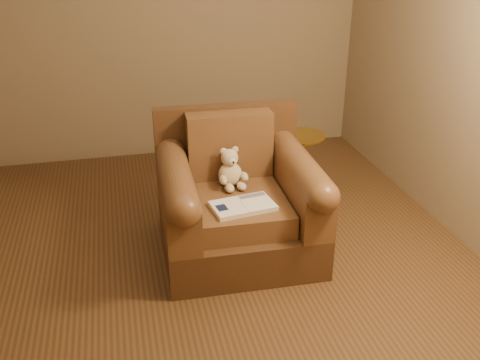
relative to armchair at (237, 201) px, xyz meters
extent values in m
plane|color=#53371C|center=(-0.37, -0.08, -0.37)|extent=(4.00, 4.00, 0.00)
cube|color=#806C4E|center=(-0.37, 1.92, 0.98)|extent=(4.00, 0.02, 2.70)
cube|color=#806C4E|center=(-0.37, -2.08, 0.98)|extent=(4.00, 0.02, 2.70)
cube|color=#806C4E|center=(1.63, -0.08, 0.98)|extent=(0.02, 4.00, 2.70)
cube|color=#492D18|center=(0.00, -0.05, -0.22)|extent=(1.08, 1.03, 0.29)
cube|color=#492D18|center=(0.01, 0.40, 0.25)|extent=(1.05, 0.13, 0.65)
cube|color=brown|center=(0.00, -0.10, 0.01)|extent=(0.63, 0.75, 0.16)
cube|color=brown|center=(0.01, 0.26, 0.32)|extent=(0.61, 0.19, 0.47)
cube|color=brown|center=(-0.42, -0.09, 0.10)|extent=(0.24, 0.90, 0.34)
cube|color=brown|center=(0.42, -0.11, 0.10)|extent=(0.24, 0.90, 0.34)
cylinder|color=brown|center=(-0.42, -0.09, 0.26)|extent=(0.24, 0.90, 0.21)
cylinder|color=brown|center=(0.42, -0.11, 0.26)|extent=(0.24, 0.90, 0.21)
ellipsoid|color=#CCB68E|center=(-0.02, 0.10, 0.17)|extent=(0.17, 0.15, 0.18)
sphere|color=#CCB68E|center=(-0.03, 0.11, 0.29)|extent=(0.12, 0.12, 0.12)
ellipsoid|color=#CCB68E|center=(-0.07, 0.11, 0.34)|extent=(0.05, 0.03, 0.05)
ellipsoid|color=#CCB68E|center=(0.02, 0.12, 0.34)|extent=(0.05, 0.03, 0.05)
ellipsoid|color=beige|center=(-0.02, 0.05, 0.28)|extent=(0.06, 0.04, 0.05)
sphere|color=black|center=(-0.01, 0.03, 0.28)|extent=(0.02, 0.02, 0.02)
ellipsoid|color=#CCB68E|center=(-0.09, 0.02, 0.17)|extent=(0.06, 0.11, 0.06)
ellipsoid|color=#CCB68E|center=(0.06, 0.04, 0.17)|extent=(0.06, 0.11, 0.06)
ellipsoid|color=#CCB68E|center=(-0.05, -0.01, 0.11)|extent=(0.07, 0.11, 0.06)
ellipsoid|color=#CCB68E|center=(0.03, 0.01, 0.11)|extent=(0.07, 0.11, 0.06)
cube|color=beige|center=(-0.02, -0.26, 0.10)|extent=(0.43, 0.30, 0.03)
cube|color=white|center=(-0.12, -0.27, 0.12)|extent=(0.23, 0.27, 0.00)
cube|color=white|center=(0.08, -0.24, 0.12)|extent=(0.23, 0.27, 0.00)
cube|color=beige|center=(-0.02, -0.26, 0.12)|extent=(0.04, 0.24, 0.00)
cube|color=#0F1638|center=(-0.16, -0.28, 0.12)|extent=(0.08, 0.09, 0.00)
cube|color=slate|center=(0.07, -0.16, 0.12)|extent=(0.19, 0.08, 0.00)
cylinder|color=gold|center=(0.71, 0.68, -0.35)|extent=(0.31, 0.31, 0.02)
cylinder|color=gold|center=(0.71, 0.68, -0.09)|extent=(0.03, 0.03, 0.51)
cylinder|color=gold|center=(0.71, 0.68, 0.17)|extent=(0.39, 0.39, 0.02)
cylinder|color=gold|center=(0.71, 0.68, 0.16)|extent=(0.03, 0.03, 0.02)
camera|label=1|loc=(-0.74, -3.22, 1.73)|focal=40.00mm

